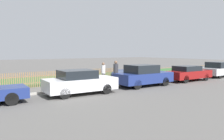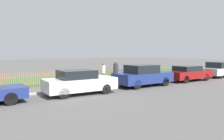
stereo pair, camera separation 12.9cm
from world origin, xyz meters
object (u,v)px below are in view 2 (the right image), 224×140
parked_car_navy_estate (79,82)px  parked_car_white_van (189,73)px  parked_car_red_compact (143,75)px  covered_motorcycle (121,74)px  parked_car_grey_coupe (219,69)px  pedestrian_near_fence (116,71)px  pedestrian_by_lamp (103,72)px

parked_car_navy_estate → parked_car_white_van: size_ratio=0.97×
parked_car_red_compact → parked_car_navy_estate: bearing=-178.8°
parked_car_red_compact → parked_car_white_van: bearing=-0.2°
parked_car_red_compact → covered_motorcycle: 2.98m
parked_car_grey_coupe → parked_car_white_van: bearing=-178.4°
parked_car_navy_estate → parked_car_red_compact: size_ratio=0.98×
parked_car_white_van → pedestrian_near_fence: size_ratio=2.42×
pedestrian_by_lamp → parked_car_grey_coupe: bearing=-84.9°
parked_car_navy_estate → parked_car_white_van: (10.34, 0.00, -0.05)m
parked_car_grey_coupe → parked_car_red_compact: bearing=-179.5°
parked_car_navy_estate → pedestrian_near_fence: 4.40m
parked_car_grey_coupe → pedestrian_near_fence: (-11.39, 1.74, 0.28)m
pedestrian_by_lamp → parked_car_navy_estate: bearing=146.9°
pedestrian_by_lamp → pedestrian_near_fence: bearing=-131.1°
parked_car_white_van → parked_car_grey_coupe: size_ratio=1.11×
parked_car_white_van → covered_motorcycle: bearing=149.8°
parked_car_red_compact → pedestrian_by_lamp: size_ratio=2.60×
parked_car_white_van → pedestrian_by_lamp: (-6.92, 2.79, 0.26)m
parked_car_red_compact → parked_car_grey_coupe: (10.20, 0.07, -0.03)m
parked_car_grey_coupe → pedestrian_near_fence: 11.53m
parked_car_white_van → pedestrian_by_lamp: size_ratio=2.64×
parked_car_grey_coupe → covered_motorcycle: bearing=164.0°
parked_car_red_compact → parked_car_white_van: 5.17m
parked_car_red_compact → parked_car_white_van: parked_car_red_compact is taller
parked_car_grey_coupe → covered_motorcycle: (-10.08, 2.90, -0.12)m
pedestrian_near_fence → pedestrian_by_lamp: size_ratio=1.09×
parked_car_red_compact → parked_car_grey_coupe: size_ratio=1.09×
parked_car_red_compact → pedestrian_by_lamp: (-1.75, 2.73, 0.16)m
parked_car_red_compact → parked_car_white_van: size_ratio=0.98×
parked_car_navy_estate → parked_car_grey_coupe: size_ratio=1.07×
parked_car_navy_estate → pedestrian_by_lamp: 4.42m
covered_motorcycle → pedestrian_near_fence: 1.80m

